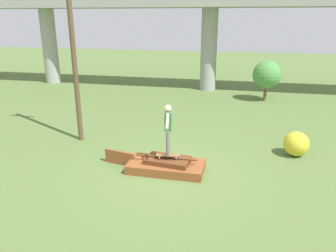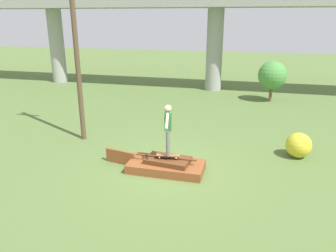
{
  "view_description": "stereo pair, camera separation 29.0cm",
  "coord_description": "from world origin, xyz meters",
  "px_view_note": "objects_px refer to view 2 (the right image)",
  "views": [
    {
      "loc": [
        2.23,
        -9.75,
        4.95
      ],
      "look_at": [
        0.08,
        -0.05,
        1.61
      ],
      "focal_mm": 35.0,
      "sensor_mm": 36.0,
      "label": 1
    },
    {
      "loc": [
        2.51,
        -9.68,
        4.95
      ],
      "look_at": [
        0.08,
        -0.05,
        1.61
      ],
      "focal_mm": 35.0,
      "sensor_mm": 36.0,
      "label": 2
    }
  ],
  "objects_px": {
    "skater": "(168,126)",
    "utility_pole": "(75,34)",
    "tree_behind_left": "(272,75)",
    "skateboard": "(168,155)",
    "bush_yellow_flowering": "(299,145)"
  },
  "relations": [
    {
      "from": "skateboard",
      "to": "bush_yellow_flowering",
      "type": "relative_size",
      "value": 0.87
    },
    {
      "from": "skateboard",
      "to": "tree_behind_left",
      "type": "relative_size",
      "value": 0.33
    },
    {
      "from": "skater",
      "to": "tree_behind_left",
      "type": "height_order",
      "value": "tree_behind_left"
    },
    {
      "from": "skater",
      "to": "tree_behind_left",
      "type": "xyz_separation_m",
      "value": [
        3.71,
        10.78,
        0.0
      ]
    },
    {
      "from": "skater",
      "to": "tree_behind_left",
      "type": "bearing_deg",
      "value": 71.0
    },
    {
      "from": "skater",
      "to": "utility_pole",
      "type": "xyz_separation_m",
      "value": [
        -4.23,
        2.14,
        2.71
      ]
    },
    {
      "from": "skater",
      "to": "utility_pole",
      "type": "relative_size",
      "value": 0.2
    },
    {
      "from": "tree_behind_left",
      "to": "bush_yellow_flowering",
      "type": "height_order",
      "value": "tree_behind_left"
    },
    {
      "from": "bush_yellow_flowering",
      "to": "skater",
      "type": "bearing_deg",
      "value": -151.72
    },
    {
      "from": "skater",
      "to": "utility_pole",
      "type": "height_order",
      "value": "utility_pole"
    },
    {
      "from": "skateboard",
      "to": "tree_behind_left",
      "type": "height_order",
      "value": "tree_behind_left"
    },
    {
      "from": "skateboard",
      "to": "utility_pole",
      "type": "distance_m",
      "value": 6.03
    },
    {
      "from": "skateboard",
      "to": "utility_pole",
      "type": "bearing_deg",
      "value": 153.19
    },
    {
      "from": "skateboard",
      "to": "tree_behind_left",
      "type": "bearing_deg",
      "value": 71.0
    },
    {
      "from": "utility_pole",
      "to": "tree_behind_left",
      "type": "relative_size",
      "value": 3.42
    }
  ]
}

